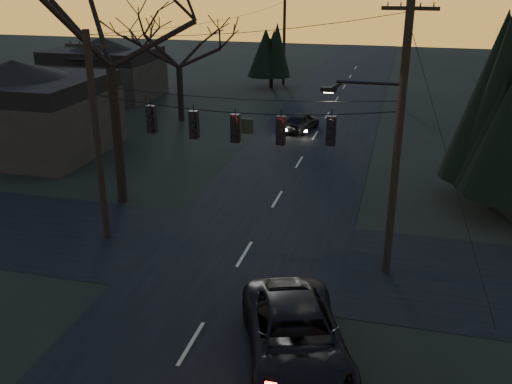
% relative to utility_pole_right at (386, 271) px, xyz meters
% --- Properties ---
extents(main_road, '(8.00, 120.00, 0.02)m').
position_rel_utility_pole_right_xyz_m(main_road, '(-5.50, 10.00, 0.01)').
color(main_road, black).
rests_on(main_road, ground).
extents(cross_road, '(60.00, 7.00, 0.02)m').
position_rel_utility_pole_right_xyz_m(cross_road, '(-5.50, 0.00, 0.01)').
color(cross_road, black).
rests_on(cross_road, ground).
extents(utility_pole_right, '(5.00, 0.30, 10.00)m').
position_rel_utility_pole_right_xyz_m(utility_pole_right, '(0.00, 0.00, 0.00)').
color(utility_pole_right, black).
rests_on(utility_pole_right, ground).
extents(utility_pole_left, '(1.80, 0.30, 8.50)m').
position_rel_utility_pole_right_xyz_m(utility_pole_left, '(-11.50, 0.00, 0.00)').
color(utility_pole_left, black).
rests_on(utility_pole_left, ground).
extents(utility_pole_far_r, '(1.80, 0.30, 8.50)m').
position_rel_utility_pole_right_xyz_m(utility_pole_far_r, '(0.00, 28.00, 0.00)').
color(utility_pole_far_r, black).
rests_on(utility_pole_far_r, ground).
extents(utility_pole_far_l, '(0.30, 0.30, 8.00)m').
position_rel_utility_pole_right_xyz_m(utility_pole_far_l, '(-11.50, 36.00, 0.00)').
color(utility_pole_far_l, black).
rests_on(utility_pole_far_l, ground).
extents(span_signal_assembly, '(11.50, 0.44, 1.63)m').
position_rel_utility_pole_right_xyz_m(span_signal_assembly, '(-5.74, 0.00, 5.21)').
color(span_signal_assembly, black).
rests_on(span_signal_assembly, ground).
extents(bare_tree_left, '(11.21, 11.21, 12.97)m').
position_rel_utility_pole_right_xyz_m(bare_tree_left, '(-12.73, 3.89, 9.07)').
color(bare_tree_left, black).
rests_on(bare_tree_left, ground).
extents(evergreen_right, '(4.72, 4.72, 8.43)m').
position_rel_utility_pole_right_xyz_m(evergreen_right, '(4.61, 7.41, 4.81)').
color(evergreen_right, black).
rests_on(evergreen_right, ground).
extents(bare_tree_dist, '(6.74, 6.74, 7.94)m').
position_rel_utility_pole_right_xyz_m(bare_tree_dist, '(-15.88, 19.70, 5.54)').
color(bare_tree_dist, black).
rests_on(bare_tree_dist, ground).
extents(evergreen_dist, '(3.51, 3.51, 5.65)m').
position_rel_utility_pole_right_xyz_m(evergreen_dist, '(-12.28, 34.02, 3.42)').
color(evergreen_dist, black).
rests_on(evergreen_dist, ground).
extents(house_left_near, '(10.00, 8.00, 5.60)m').
position_rel_utility_pole_right_xyz_m(house_left_near, '(-22.50, 10.00, 2.80)').
color(house_left_near, black).
rests_on(house_left_near, ground).
extents(house_left_far, '(9.00, 7.00, 5.20)m').
position_rel_utility_pole_right_xyz_m(house_left_far, '(-25.50, 26.00, 2.60)').
color(house_left_far, black).
rests_on(house_left_far, ground).
extents(suv_near, '(4.53, 6.46, 1.64)m').
position_rel_utility_pole_right_xyz_m(suv_near, '(-2.30, -6.06, 0.82)').
color(suv_near, black).
rests_on(suv_near, ground).
extents(sedan_oncoming_a, '(2.41, 4.08, 1.30)m').
position_rel_utility_pole_right_xyz_m(sedan_oncoming_a, '(-6.68, 19.00, 0.65)').
color(sedan_oncoming_a, black).
rests_on(sedan_oncoming_a, ground).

